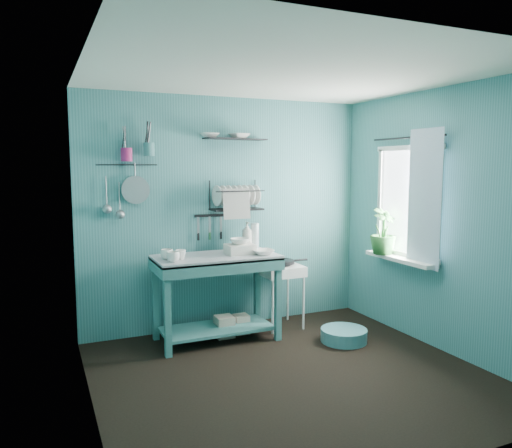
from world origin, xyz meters
name	(u,v)px	position (x,y,z in m)	size (l,w,h in m)	color
floor	(291,375)	(0.00, 0.00, 0.00)	(3.20, 3.20, 0.00)	black
ceiling	(294,73)	(0.00, 0.00, 2.50)	(3.20, 3.20, 0.00)	silver
wall_back	(228,213)	(0.00, 1.50, 1.25)	(3.20, 3.20, 0.00)	#3C787B
wall_front	(421,261)	(0.00, -1.50, 1.25)	(3.20, 3.20, 0.00)	#3C787B
wall_left	(88,241)	(-1.60, 0.00, 1.25)	(3.00, 3.00, 0.00)	#3C787B
wall_right	(441,221)	(1.60, 0.00, 1.25)	(3.00, 3.00, 0.00)	#3C787B
work_counter	(217,298)	(-0.29, 1.08, 0.44)	(1.23, 0.62, 0.87)	#397775
mug_left	(173,257)	(-0.77, 0.92, 0.92)	(0.12, 0.12, 0.10)	white
mug_mid	(181,255)	(-0.67, 1.02, 0.92)	(0.10, 0.10, 0.09)	white
mug_right	(167,254)	(-0.79, 1.08, 0.92)	(0.12, 0.12, 0.10)	white
wash_tub	(240,249)	(-0.04, 1.06, 0.92)	(0.28, 0.22, 0.10)	silver
tub_bowl	(240,241)	(-0.04, 1.06, 1.00)	(0.20, 0.20, 0.06)	white
soap_bottle	(247,236)	(0.13, 1.28, 1.02)	(0.12, 0.12, 0.30)	silver
water_bottle	(255,236)	(0.23, 1.30, 1.01)	(0.09, 0.09, 0.28)	silver
counter_bowl	(263,252)	(0.16, 0.93, 0.90)	(0.22, 0.22, 0.05)	white
hotplate_stand	(280,296)	(0.50, 1.19, 0.35)	(0.43, 0.43, 0.69)	white
frying_pan	(281,262)	(0.50, 1.19, 0.73)	(0.30, 0.30, 0.04)	black
knife_strip	(209,216)	(-0.22, 1.47, 1.24)	(0.32, 0.02, 0.03)	black
dish_rack	(237,195)	(0.05, 1.37, 1.45)	(0.55, 0.24, 0.32)	black
upper_shelf	(235,139)	(0.05, 1.40, 2.05)	(0.70, 0.18, 0.01)	black
shelf_bowl_left	(210,139)	(-0.23, 1.40, 2.05)	(0.20, 0.20, 0.05)	white
shelf_bowl_right	(239,139)	(0.10, 1.40, 2.05)	(0.21, 0.21, 0.05)	white
utensil_cup_magenta	(127,155)	(-1.08, 1.42, 1.88)	(0.11, 0.11, 0.13)	#B42165
utensil_cup_teal	(149,149)	(-0.86, 1.42, 1.93)	(0.11, 0.11, 0.13)	teal
colander	(136,190)	(-1.00, 1.45, 1.53)	(0.28, 0.28, 0.03)	#94969B
ladle_outer	(106,192)	(-1.28, 1.46, 1.52)	(0.01, 0.01, 0.30)	#94969B
ladle_inner	(119,197)	(-1.16, 1.46, 1.46)	(0.01, 0.01, 0.30)	#94969B
hook_rail	(127,165)	(-1.07, 1.47, 1.78)	(0.01, 0.01, 0.60)	black
window_glass	(408,202)	(1.59, 0.45, 1.40)	(1.10, 1.10, 0.00)	white
windowsill	(400,259)	(1.50, 0.45, 0.81)	(0.16, 0.95, 0.04)	white
curtain	(424,199)	(1.52, 0.15, 1.45)	(1.35, 1.35, 0.00)	white
curtain_rod	(407,138)	(1.54, 0.45, 2.05)	(0.02, 0.02, 1.05)	black
potted_plant	(383,231)	(1.45, 0.67, 1.08)	(0.27, 0.27, 0.49)	#266029
storage_tin_large	(224,326)	(-0.19, 1.13, 0.11)	(0.18, 0.18, 0.22)	tan
storage_tin_small	(241,324)	(0.01, 1.16, 0.10)	(0.15, 0.15, 0.20)	tan
floor_basin	(344,335)	(0.87, 0.51, 0.07)	(0.47, 0.47, 0.13)	teal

